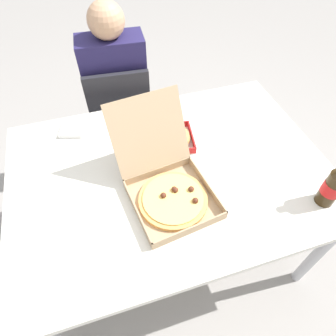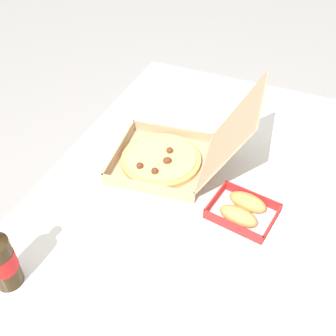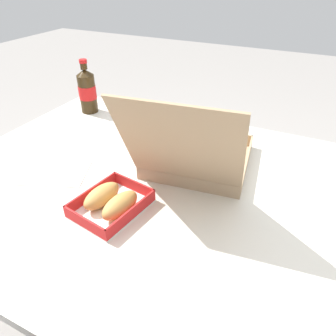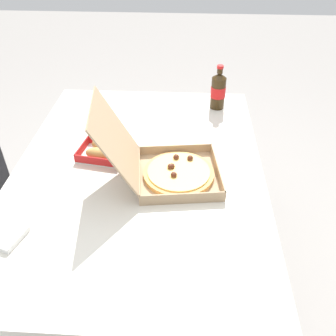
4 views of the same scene
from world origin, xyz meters
TOP-DOWN VIEW (x-y plane):
  - ground_plane at (0.00, 0.00)m, footprint 10.00×10.00m
  - dining_table at (0.00, 0.00)m, footprint 1.39×1.00m
  - chair at (-0.10, 0.74)m, footprint 0.43×0.43m
  - diner_person at (-0.10, 0.79)m, footprint 0.37×0.43m
  - pizza_box_open at (-0.05, -0.12)m, footprint 0.37×0.50m
  - bread_side_box at (0.08, 0.16)m, footprint 0.18×0.21m
  - cola_bottle at (0.54, -0.34)m, footprint 0.07×0.07m
  - paper_menu at (0.35, 0.09)m, footprint 0.25×0.22m
  - napkin_pile at (-0.39, 0.38)m, footprint 0.14×0.14m

SIDE VIEW (x-z plane):
  - ground_plane at x=0.00m, z-range 0.00..0.00m
  - chair at x=-0.10m, z-range 0.06..0.89m
  - dining_table at x=0.00m, z-range 0.29..0.99m
  - diner_person at x=-0.10m, z-range 0.11..1.26m
  - paper_menu at x=0.35m, z-range 0.70..0.71m
  - napkin_pile at x=-0.39m, z-range 0.70..0.72m
  - bread_side_box at x=0.08m, z-range 0.70..0.76m
  - pizza_box_open at x=-0.05m, z-range 0.59..0.91m
  - cola_bottle at x=0.54m, z-range 0.69..0.91m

